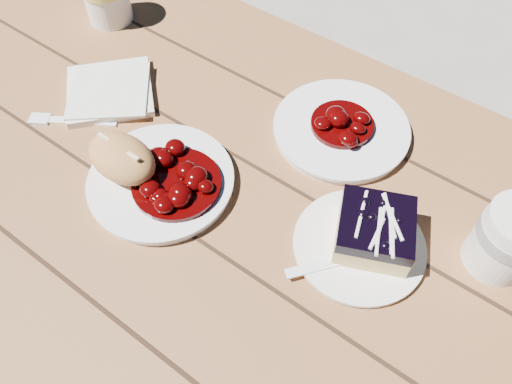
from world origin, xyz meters
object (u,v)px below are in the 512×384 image
Objects in this scene: picnic_table at (213,239)px; coffee_cup at (508,240)px; dessert_plate at (359,246)px; second_plate at (341,130)px; blueberry_cake at (374,230)px; bread_roll at (122,158)px; main_plate at (161,182)px.

coffee_cup is at bearing 19.29° from picnic_table.
dessert_plate is (0.25, 0.05, 0.17)m from picnic_table.
picnic_table is 0.30m from second_plate.
blueberry_cake reaches higher than dessert_plate.
blueberry_cake is (0.37, 0.12, -0.01)m from bread_roll.
second_plate is at bearing 164.73° from coffee_cup.
second_plate is at bearing 108.18° from blueberry_cake.
second_plate reaches higher than dessert_plate.
blueberry_cake is (0.32, 0.10, 0.03)m from main_plate.
second_plate is at bearing 51.11° from bread_roll.
bread_roll reaches higher than blueberry_cake.
bread_roll is at bearing -163.99° from dessert_plate.
picnic_table is at bearing -160.71° from coffee_cup.
coffee_cup is (0.16, 0.08, 0.02)m from blueberry_cake.
dessert_plate is (0.31, 0.08, -0.00)m from main_plate.
coffee_cup reaches higher than blueberry_cake.
main_plate is 0.34m from blueberry_cake.
second_plate reaches higher than picnic_table.
picnic_table is at bearing 30.70° from main_plate.
picnic_table is 16.60× the size of bread_roll.
main_plate is 0.51m from coffee_cup.
main_plate is at bearing 19.98° from bread_roll.
main_plate is at bearing -149.30° from picnic_table.
main_plate is 0.32m from second_plate.
second_plate is (-0.14, 0.18, 0.00)m from dessert_plate.
blueberry_cake reaches higher than main_plate.
coffee_cup is at bearing 30.30° from dessert_plate.
blueberry_cake is (0.01, 0.01, 0.03)m from dessert_plate.
picnic_table is at bearing 170.25° from blueberry_cake.
coffee_cup is at bearing 20.89° from main_plate.
picnic_table is at bearing -169.03° from dessert_plate.
bread_roll is 1.08× the size of coffee_cup.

